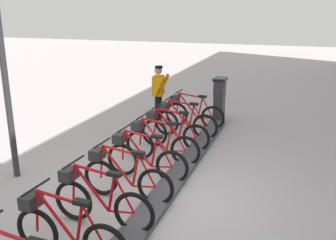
% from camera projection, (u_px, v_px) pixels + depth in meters
% --- Properties ---
extents(ground_plane, '(60.00, 60.00, 0.00)m').
position_uv_depth(ground_plane, '(161.00, 199.00, 6.63)').
color(ground_plane, '#B8ACAF').
extents(dock_rail_base, '(0.44, 9.64, 0.10)m').
position_uv_depth(dock_rail_base, '(161.00, 197.00, 6.61)').
color(dock_rail_base, '#47474C').
rests_on(dock_rail_base, ground).
extents(payment_kiosk, '(0.36, 0.52, 1.28)m').
position_uv_depth(payment_kiosk, '(219.00, 98.00, 11.15)').
color(payment_kiosk, '#38383D').
rests_on(payment_kiosk, ground).
extents(bike_docked_0, '(1.72, 0.54, 1.02)m').
position_uv_depth(bike_docked_0, '(192.00, 112.00, 10.52)').
color(bike_docked_0, black).
rests_on(bike_docked_0, ground).
extents(bike_docked_1, '(1.72, 0.54, 1.02)m').
position_uv_depth(bike_docked_1, '(183.00, 121.00, 9.72)').
color(bike_docked_1, black).
rests_on(bike_docked_1, ground).
extents(bike_docked_2, '(1.72, 0.54, 1.02)m').
position_uv_depth(bike_docked_2, '(172.00, 131.00, 8.92)').
color(bike_docked_2, black).
rests_on(bike_docked_2, ground).
extents(bike_docked_3, '(1.72, 0.54, 1.02)m').
position_uv_depth(bike_docked_3, '(159.00, 143.00, 8.12)').
color(bike_docked_3, black).
rests_on(bike_docked_3, ground).
extents(bike_docked_4, '(1.72, 0.54, 1.02)m').
position_uv_depth(bike_docked_4, '(143.00, 158.00, 7.32)').
color(bike_docked_4, black).
rests_on(bike_docked_4, ground).
extents(bike_docked_5, '(1.72, 0.54, 1.02)m').
position_uv_depth(bike_docked_5, '(123.00, 177.00, 6.52)').
color(bike_docked_5, black).
rests_on(bike_docked_5, ground).
extents(bike_docked_6, '(1.72, 0.54, 1.02)m').
position_uv_depth(bike_docked_6, '(98.00, 200.00, 5.72)').
color(bike_docked_6, black).
rests_on(bike_docked_6, ground).
extents(bike_docked_7, '(1.72, 0.54, 1.02)m').
position_uv_depth(bike_docked_7, '(65.00, 232.00, 4.92)').
color(bike_docked_7, black).
rests_on(bike_docked_7, ground).
extents(worker_near_rack, '(0.47, 0.64, 1.66)m').
position_uv_depth(worker_near_rack, '(159.00, 92.00, 10.85)').
color(worker_near_rack, white).
rests_on(worker_near_rack, ground).
extents(lamp_post, '(0.32, 0.32, 3.65)m').
position_uv_depth(lamp_post, '(2.00, 55.00, 6.87)').
color(lamp_post, '#2D2D33').
rests_on(lamp_post, ground).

